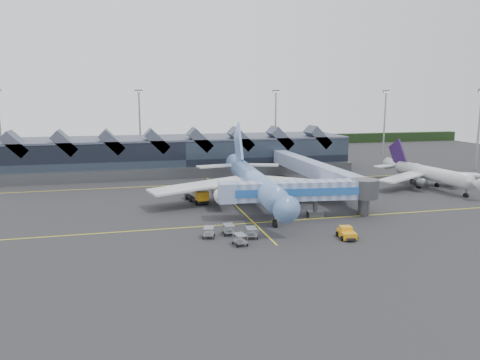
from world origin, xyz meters
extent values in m
plane|color=#242426|center=(0.00, 0.00, 0.00)|extent=(260.00, 260.00, 0.00)
cube|color=yellow|center=(0.00, -8.00, 0.01)|extent=(120.00, 0.25, 0.01)
cube|color=yellow|center=(0.00, 28.00, 0.01)|extent=(120.00, 0.25, 0.01)
cube|color=yellow|center=(0.00, 10.00, 0.01)|extent=(0.25, 60.00, 0.01)
cube|color=black|center=(0.00, 110.00, 2.00)|extent=(260.00, 4.00, 4.00)
cube|color=black|center=(-5.00, 48.00, 4.50)|extent=(90.00, 20.00, 9.00)
cube|color=#494F61|center=(-5.00, 48.00, 9.20)|extent=(90.00, 20.00, 0.60)
cube|color=#4F5256|center=(-5.00, 37.00, 1.30)|extent=(90.00, 2.50, 2.60)
cube|color=#494F61|center=(-45.00, 41.00, 9.30)|extent=(6.43, 6.00, 6.43)
cube|color=#494F61|center=(-34.00, 41.00, 9.30)|extent=(6.43, 6.00, 6.43)
cube|color=#494F61|center=(-23.00, 41.00, 9.30)|extent=(6.43, 6.00, 6.43)
cube|color=#494F61|center=(-12.00, 41.00, 9.30)|extent=(6.43, 6.00, 6.43)
cube|color=#494F61|center=(-1.00, 41.00, 9.30)|extent=(6.43, 6.00, 6.43)
cube|color=#494F61|center=(10.00, 41.00, 9.30)|extent=(6.43, 6.00, 6.43)
cube|color=#494F61|center=(21.00, 41.00, 9.30)|extent=(6.43, 6.00, 6.43)
cube|color=#494F61|center=(32.00, 41.00, 9.30)|extent=(6.43, 6.00, 6.43)
cylinder|color=gray|center=(-55.00, 70.00, 11.00)|extent=(0.56, 0.56, 22.00)
cylinder|color=gray|center=(-15.00, 72.00, 11.00)|extent=(0.56, 0.56, 22.00)
cube|color=#4F5256|center=(-15.00, 72.00, 22.00)|extent=(2.40, 0.50, 0.90)
cylinder|color=gray|center=(30.00, 72.00, 11.00)|extent=(0.56, 0.56, 22.00)
cube|color=#4F5256|center=(30.00, 72.00, 22.00)|extent=(2.40, 0.50, 0.90)
cylinder|color=gray|center=(70.00, 70.00, 11.00)|extent=(0.56, 0.56, 22.00)
cube|color=#4F5256|center=(70.00, 70.00, 22.00)|extent=(2.40, 0.50, 0.90)
cylinder|color=gray|center=(75.00, 30.00, 11.00)|extent=(0.56, 0.56, 22.00)
cylinder|color=#6487CA|center=(3.76, 4.72, 4.46)|extent=(6.55, 33.72, 4.13)
cone|color=#6487CA|center=(2.34, -14.86, 4.46)|extent=(4.54, 6.03, 4.13)
cube|color=black|center=(2.28, -15.57, 5.33)|extent=(1.59, 0.45, 0.48)
cone|color=#6487CA|center=(5.24, 25.25, 4.77)|extent=(4.68, 7.94, 4.13)
cube|color=silver|center=(-6.69, 6.87, 3.74)|extent=(19.74, 10.54, 1.36)
cube|color=silver|center=(14.40, 5.34, 3.74)|extent=(19.75, 12.85, 1.36)
cylinder|color=silver|center=(-3.45, 2.84, 2.70)|extent=(2.97, 5.91, 2.56)
cylinder|color=silver|center=(10.61, 1.82, 2.70)|extent=(2.97, 5.91, 2.56)
cube|color=#6487CA|center=(5.11, 23.34, 9.08)|extent=(1.25, 10.59, 11.39)
cube|color=silver|center=(0.06, 24.18, 4.77)|extent=(9.06, 4.78, 0.27)
cube|color=silver|center=(10.22, 23.45, 4.77)|extent=(9.23, 5.87, 0.27)
cylinder|color=#4F5256|center=(2.61, -11.04, 1.20)|extent=(0.30, 0.30, 2.39)
cylinder|color=#4F5256|center=(0.35, 6.40, 1.20)|extent=(0.30, 0.30, 2.39)
cylinder|color=#4F5256|center=(7.36, 5.90, 1.20)|extent=(0.30, 0.30, 2.39)
cylinder|color=black|center=(2.61, -11.04, 0.43)|extent=(0.60, 1.56, 1.53)
cylinder|color=silver|center=(46.62, 10.53, 3.31)|extent=(5.18, 21.66, 3.07)
cone|color=silver|center=(47.87, -1.98, 3.31)|extent=(3.42, 3.97, 3.07)
cube|color=black|center=(47.92, -2.44, 3.95)|extent=(1.19, 0.45, 0.48)
cone|color=silver|center=(45.31, 23.65, 3.54)|extent=(3.54, 5.19, 3.07)
cube|color=silver|center=(39.39, 10.79, 2.77)|extent=(13.28, 8.78, 1.02)
cube|color=silver|center=(53.67, 12.22, 2.77)|extent=(13.31, 6.61, 1.02)
cylinder|color=#4F5256|center=(42.02, 8.53, 2.01)|extent=(2.26, 3.85, 1.90)
cylinder|color=#4F5256|center=(51.54, 9.48, 2.01)|extent=(2.26, 3.85, 1.90)
cube|color=#2F184A|center=(45.44, 22.43, 6.37)|extent=(1.14, 6.90, 7.48)
cube|color=silver|center=(41.97, 22.39, 3.54)|extent=(6.23, 3.99, 0.26)
cube|color=silver|center=(48.84, 23.07, 3.54)|extent=(6.10, 2.97, 0.26)
cylinder|color=#4F5256|center=(47.63, 0.46, 0.89)|extent=(0.29, 0.29, 1.78)
cylinder|color=#4F5256|center=(43.94, 11.18, 0.89)|extent=(0.29, 0.29, 1.78)
cylinder|color=#4F5256|center=(49.13, 11.70, 0.89)|extent=(0.29, 0.29, 1.78)
cylinder|color=black|center=(47.63, 0.46, 0.32)|extent=(0.57, 1.18, 1.14)
cube|color=#6E87B7|center=(8.12, -6.21, 4.68)|extent=(22.02, 5.62, 3.16)
cube|color=#235DAF|center=(7.93, -7.89, 4.68)|extent=(21.68, 2.50, 1.31)
cube|color=#6E87B7|center=(-3.80, -4.91, 4.68)|extent=(3.19, 3.77, 3.27)
cylinder|color=#4F5256|center=(11.37, -6.56, 2.34)|extent=(0.76, 0.76, 4.68)
cube|color=#4F5256|center=(11.37, -6.56, 0.49)|extent=(2.84, 2.45, 0.98)
cylinder|color=black|center=(10.28, -6.44, 0.38)|extent=(0.54, 1.02, 0.98)
cylinder|color=black|center=(12.45, -6.68, 0.38)|extent=(0.54, 1.02, 0.98)
cylinder|color=#4F5256|center=(20.03, -7.51, 4.68)|extent=(4.79, 4.79, 3.27)
cylinder|color=#4F5256|center=(20.03, -7.51, 2.34)|extent=(1.96, 1.96, 4.68)
cube|color=black|center=(-6.75, 9.83, 0.66)|extent=(3.80, 8.24, 0.44)
cube|color=orange|center=(-6.10, 6.89, 1.59)|extent=(2.50, 2.36, 1.95)
cube|color=black|center=(-5.95, 6.20, 2.04)|extent=(1.93, 0.55, 0.89)
cylinder|color=silver|center=(-6.98, 10.87, 1.86)|extent=(3.10, 5.46, 2.04)
sphere|color=silver|center=(-7.54, 13.38, 1.86)|extent=(1.95, 1.95, 1.95)
sphere|color=silver|center=(-6.43, 8.36, 1.86)|extent=(1.95, 1.95, 1.95)
cylinder|color=black|center=(-7.26, 7.00, 0.44)|extent=(0.49, 0.93, 0.89)
cylinder|color=black|center=(-5.10, 7.47, 0.44)|extent=(0.49, 0.93, 0.89)
cylinder|color=black|center=(-7.93, 10.02, 0.44)|extent=(0.49, 0.93, 0.89)
cylinder|color=black|center=(-5.77, 10.50, 0.44)|extent=(0.49, 0.93, 0.89)
cylinder|color=black|center=(-8.41, 12.18, 0.44)|extent=(0.49, 0.93, 0.89)
cylinder|color=black|center=(-6.24, 12.66, 0.44)|extent=(0.49, 0.93, 0.89)
cube|color=orange|center=(10.91, -19.37, 0.65)|extent=(2.46, 3.57, 0.92)
cube|color=orange|center=(10.99, -18.82, 1.34)|extent=(1.85, 1.69, 0.65)
cube|color=black|center=(10.68, -21.11, 0.42)|extent=(1.38, 0.91, 0.28)
cylinder|color=black|center=(9.71, -20.32, 0.37)|extent=(0.37, 0.77, 0.74)
cylinder|color=black|center=(11.82, -20.61, 0.37)|extent=(0.37, 0.77, 0.74)
cylinder|color=black|center=(10.01, -18.12, 0.37)|extent=(0.37, 0.77, 0.74)
cylinder|color=black|center=(12.11, -18.41, 0.37)|extent=(0.37, 0.77, 0.74)
cube|color=gray|center=(-5.43, -13.49, 0.56)|extent=(1.47, 2.28, 0.15)
cube|color=gray|center=(-5.43, -13.49, 1.54)|extent=(1.47, 2.28, 0.08)
cylinder|color=black|center=(-4.65, -12.68, 0.18)|extent=(0.13, 0.37, 0.37)
cube|color=gray|center=(-2.61, -15.88, 0.56)|extent=(1.68, 2.40, 0.15)
cube|color=gray|center=(-2.61, -15.88, 1.54)|extent=(1.68, 2.40, 0.08)
cylinder|color=black|center=(-1.76, -15.15, 0.18)|extent=(0.16, 0.38, 0.37)
cube|color=gray|center=(-8.61, -14.16, 0.56)|extent=(1.98, 2.55, 0.15)
cube|color=gray|center=(-8.61, -14.16, 1.54)|extent=(1.98, 2.55, 0.08)
cylinder|color=black|center=(-7.65, -13.56, 0.18)|extent=(0.22, 0.39, 0.37)
cube|color=gray|center=(-5.00, -18.70, 0.56)|extent=(1.73, 2.43, 0.15)
cube|color=gray|center=(-5.00, -18.70, 1.54)|extent=(1.73, 2.43, 0.08)
cylinder|color=black|center=(-4.35, -17.78, 0.18)|extent=(0.17, 0.38, 0.37)
camera|label=1|loc=(-20.15, -79.40, 20.55)|focal=35.00mm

